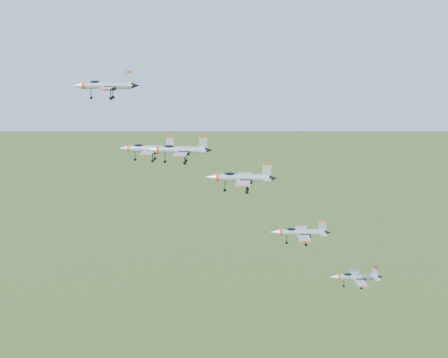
{
  "coord_description": "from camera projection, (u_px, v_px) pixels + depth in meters",
  "views": [
    {
      "loc": [
        -0.7,
        -111.16,
        155.83
      ],
      "look_at": [
        5.44,
        -0.71,
        129.6
      ],
      "focal_mm": 50.0,
      "sensor_mm": 36.0,
      "label": 1
    }
  ],
  "objects": [
    {
      "name": "jet_trail",
      "position": [
        356.0,
        277.0,
        120.72
      ],
      "size": [
        10.42,
        8.6,
        2.79
      ],
      "rotation": [
        0.0,
        0.0,
        -0.05
      ],
      "color": "#A7ADB3"
    },
    {
      "name": "jet_lead",
      "position": [
        105.0,
        85.0,
        118.71
      ],
      "size": [
        12.84,
        10.6,
        3.43
      ],
      "rotation": [
        0.0,
        0.0,
        -0.06
      ],
      "color": "#A7ADB3"
    },
    {
      "name": "jet_left_low",
      "position": [
        240.0,
        177.0,
        118.89
      ],
      "size": [
        13.81,
        11.51,
        3.69
      ],
      "rotation": [
        0.0,
        0.0,
        -0.13
      ],
      "color": "#A7ADB3"
    },
    {
      "name": "jet_left_high",
      "position": [
        148.0,
        149.0,
        117.21
      ],
      "size": [
        11.57,
        9.67,
        3.1
      ],
      "rotation": [
        0.0,
        0.0,
        -0.16
      ],
      "color": "#A7ADB3"
    },
    {
      "name": "jet_right_low",
      "position": [
        300.0,
        232.0,
        109.19
      ],
      "size": [
        10.7,
        8.87,
        2.86
      ],
      "rotation": [
        0.0,
        0.0,
        -0.09
      ],
      "color": "#A7ADB3"
    },
    {
      "name": "jet_right_high",
      "position": [
        179.0,
        150.0,
        97.49
      ],
      "size": [
        10.43,
        8.66,
        2.79
      ],
      "rotation": [
        0.0,
        0.0,
        -0.1
      ],
      "color": "#A7ADB3"
    }
  ]
}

